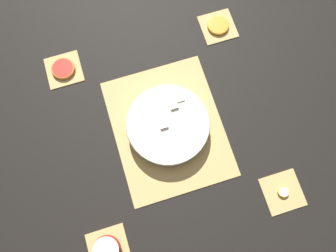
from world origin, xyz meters
name	(u,v)px	position (x,y,z in m)	size (l,w,h in m)	color
ground_plane	(168,128)	(0.00, 0.00, 0.00)	(6.00, 6.00, 0.00)	black
bamboo_mat_center	(168,128)	(0.00, 0.00, 0.00)	(0.46, 0.37, 0.01)	tan
coaster_mat_near_left	(283,192)	(-0.32, -0.30, 0.00)	(0.13, 0.13, 0.01)	tan
coaster_mat_near_right	(218,26)	(0.32, -0.30, 0.00)	(0.13, 0.13, 0.01)	tan
coaster_mat_far_left	(108,249)	(-0.32, 0.30, 0.00)	(0.13, 0.13, 0.01)	tan
coaster_mat_far_right	(64,70)	(0.32, 0.30, 0.00)	(0.13, 0.13, 0.01)	tan
fruit_salad_bowl	(168,125)	(0.00, 0.00, 0.04)	(0.28, 0.28, 0.07)	silver
apple_half	(107,250)	(-0.32, 0.30, 0.03)	(0.09, 0.09, 0.05)	#B72D23
orange_slice_whole	(218,25)	(0.32, -0.30, 0.01)	(0.08, 0.08, 0.01)	orange
banana_coin_single	(284,192)	(-0.32, -0.30, 0.01)	(0.04, 0.04, 0.01)	#F7EFC6
grapefruit_slice	(63,69)	(0.32, 0.30, 0.01)	(0.09, 0.09, 0.01)	red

